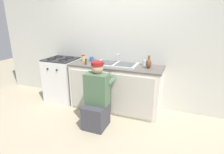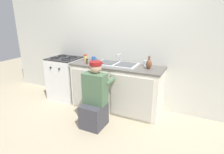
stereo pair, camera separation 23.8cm
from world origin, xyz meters
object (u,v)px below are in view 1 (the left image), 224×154
at_px(stove_range, 63,79).
at_px(vase_decorative, 149,63).
at_px(spice_bottle_pepper, 86,62).
at_px(condiment_jar, 83,58).
at_px(plumber_person, 97,101).
at_px(sink_double_basin, 116,64).
at_px(coffee_mug, 92,59).
at_px(water_glass, 144,63).

bearing_deg(stove_range, vase_decorative, -0.22).
xyz_separation_m(vase_decorative, spice_bottle_pepper, (-1.17, -0.17, -0.04)).
distance_m(condiment_jar, spice_bottle_pepper, 0.31).
bearing_deg(stove_range, plumber_person, -31.25).
bearing_deg(sink_double_basin, stove_range, -179.90).
bearing_deg(sink_double_basin, spice_bottle_pepper, -161.77).
xyz_separation_m(vase_decorative, condiment_jar, (-1.36, 0.07, -0.03)).
height_order(vase_decorative, condiment_jar, vase_decorative).
distance_m(stove_range, spice_bottle_pepper, 0.88).
distance_m(plumber_person, coffee_mug, 1.08).
xyz_separation_m(stove_range, plumber_person, (1.19, -0.72, -0.01)).
bearing_deg(water_glass, coffee_mug, -175.81).
height_order(stove_range, plumber_person, plumber_person).
height_order(plumber_person, spice_bottle_pepper, plumber_person).
relative_size(vase_decorative, water_glass, 2.30).
height_order(plumber_person, condiment_jar, plumber_person).
xyz_separation_m(sink_double_basin, condiment_jar, (-0.74, 0.06, 0.05)).
height_order(stove_range, vase_decorative, vase_decorative).
xyz_separation_m(stove_range, spice_bottle_pepper, (0.71, -0.18, 0.49)).
bearing_deg(condiment_jar, coffee_mug, 11.79).
height_order(coffee_mug, spice_bottle_pepper, spice_bottle_pepper).
relative_size(spice_bottle_pepper, water_glass, 1.05).
bearing_deg(vase_decorative, sink_double_basin, 179.13).
bearing_deg(spice_bottle_pepper, condiment_jar, 128.38).
relative_size(sink_double_basin, plumber_person, 0.72).
distance_m(coffee_mug, spice_bottle_pepper, 0.28).
bearing_deg(stove_range, coffee_mug, 8.13).
distance_m(plumber_person, spice_bottle_pepper, 0.88).
relative_size(stove_range, spice_bottle_pepper, 8.97).
relative_size(stove_range, plumber_person, 0.85).
bearing_deg(spice_bottle_pepper, stove_range, 165.84).
bearing_deg(plumber_person, coffee_mug, 121.11).
distance_m(spice_bottle_pepper, water_glass, 1.11).
bearing_deg(plumber_person, water_glass, 57.49).
bearing_deg(vase_decorative, coffee_mug, 174.88).
height_order(sink_double_basin, spice_bottle_pepper, sink_double_basin).
bearing_deg(condiment_jar, vase_decorative, -2.92).
bearing_deg(water_glass, plumber_person, -122.51).
height_order(sink_double_basin, coffee_mug, sink_double_basin).
relative_size(sink_double_basin, stove_range, 0.85).
relative_size(stove_range, vase_decorative, 4.09).
bearing_deg(water_glass, sink_double_basin, -160.82).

